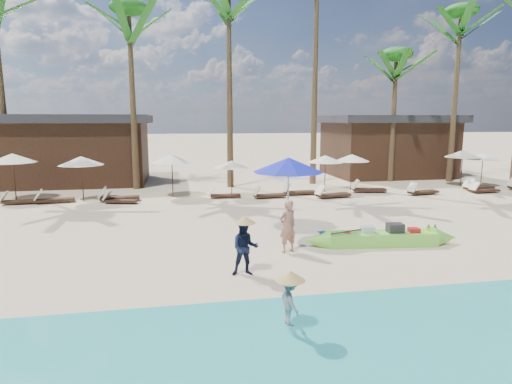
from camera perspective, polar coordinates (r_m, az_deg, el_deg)
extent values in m
plane|color=beige|center=(12.07, -5.22, -9.65)|extent=(240.00, 240.00, 0.00)
cube|color=tan|center=(7.56, -1.36, -22.02)|extent=(240.00, 4.50, 0.01)
cube|color=#78E846|center=(14.34, 16.35, -6.03)|extent=(3.54, 1.08, 0.42)
cube|color=white|center=(14.33, 16.36, -5.95)|extent=(3.03, 0.83, 0.19)
cube|color=#262628|center=(14.42, 18.05, -4.76)|extent=(0.53, 0.43, 0.38)
cube|color=silver|center=(14.17, 14.66, -5.01)|extent=(0.42, 0.37, 0.31)
cube|color=red|center=(14.63, 20.31, -4.97)|extent=(0.36, 0.31, 0.24)
cylinder|color=red|center=(13.99, 12.08, -5.53)|extent=(0.24, 0.24, 0.10)
cylinder|color=#262628|center=(13.82, 11.12, -5.72)|extent=(0.22, 0.22, 0.09)
sphere|color=#C6B97C|center=(13.77, 9.74, -5.49)|extent=(0.20, 0.20, 0.20)
cylinder|color=yellow|center=(15.00, 21.99, -4.82)|extent=(0.15, 0.15, 0.20)
cylinder|color=yellow|center=(15.10, 22.73, -4.77)|extent=(0.15, 0.15, 0.20)
imported|color=tan|center=(12.95, 4.23, -4.58)|extent=(0.69, 0.57, 1.62)
imported|color=#121832|center=(11.06, -1.47, -7.49)|extent=(0.75, 0.61, 1.44)
imported|color=gray|center=(8.21, 4.54, -14.29)|extent=(0.44, 0.65, 0.93)
cylinder|color=#99999E|center=(15.05, 4.30, -0.64)|extent=(0.06, 0.06, 2.62)
cone|color=#141FC2|center=(14.89, 4.36, 3.64)|extent=(2.50, 2.50, 0.51)
cylinder|color=#382316|center=(24.55, -29.54, 1.69)|extent=(0.06, 0.06, 2.28)
cone|color=#F1ECCB|center=(24.46, -29.72, 3.96)|extent=(2.28, 2.28, 0.46)
cube|color=#382316|center=(23.32, -28.91, -1.10)|extent=(1.60, 0.59, 0.11)
cube|color=#F1ECCB|center=(23.47, -30.60, -0.49)|extent=(0.38, 0.53, 0.46)
cylinder|color=#382316|center=(22.67, -22.15, 1.54)|extent=(0.05, 0.05, 2.17)
cone|color=#F1ECCB|center=(22.57, -22.30, 3.88)|extent=(2.17, 2.17, 0.43)
cube|color=#382316|center=(22.91, -25.14, -0.95)|extent=(1.78, 0.86, 0.12)
cube|color=#F1ECCB|center=(22.93, -27.06, -0.32)|extent=(0.48, 0.61, 0.50)
cube|color=#382316|center=(22.22, -17.67, -0.76)|extent=(1.90, 0.73, 0.13)
cube|color=#F1ECCB|center=(22.22, -19.83, -0.02)|extent=(0.46, 0.63, 0.54)
cylinder|color=#382316|center=(22.64, -11.09, 2.06)|extent=(0.05, 0.05, 2.17)
cone|color=#F1ECCB|center=(22.54, -11.16, 4.41)|extent=(2.17, 2.17, 0.43)
cube|color=#382316|center=(21.58, -17.53, -1.12)|extent=(1.62, 0.86, 0.11)
cube|color=#F1ECCB|center=(21.79, -19.24, -0.39)|extent=(0.46, 0.57, 0.45)
cylinder|color=#382316|center=(22.08, -3.27, 1.64)|extent=(0.05, 0.05, 1.87)
cone|color=#F1ECCB|center=(21.98, -3.29, 3.72)|extent=(1.87, 1.87, 0.37)
cube|color=#382316|center=(22.11, -4.11, -0.45)|extent=(1.57, 0.60, 0.11)
cube|color=#F1ECCB|center=(22.05, -5.88, 0.21)|extent=(0.38, 0.52, 0.45)
cube|color=#382316|center=(22.04, 1.84, -0.45)|extent=(1.66, 0.69, 0.11)
cube|color=#F1ECCB|center=(21.77, 0.07, 0.19)|extent=(0.42, 0.56, 0.47)
cylinder|color=#382316|center=(24.15, 9.18, 2.36)|extent=(0.05, 0.05, 2.00)
cone|color=#F1ECCB|center=(24.06, 9.23, 4.39)|extent=(2.00, 2.00, 0.40)
cube|color=#382316|center=(23.07, 5.89, -0.03)|extent=(1.73, 0.63, 0.12)
cube|color=#F1ECCB|center=(22.79, 4.11, 0.65)|extent=(0.41, 0.57, 0.50)
cube|color=#382316|center=(22.45, 10.30, -0.38)|extent=(1.84, 0.84, 0.13)
cube|color=#F1ECCB|center=(22.03, 8.56, 0.30)|extent=(0.48, 0.63, 0.52)
cylinder|color=#382316|center=(25.04, 12.59, 2.52)|extent=(0.05, 0.05, 2.01)
cone|color=#F1ECCB|center=(24.95, 12.66, 4.48)|extent=(2.01, 2.01, 0.40)
cube|color=#382316|center=(24.56, 14.87, 0.30)|extent=(1.86, 0.93, 0.13)
cube|color=#F1ECCB|center=(24.35, 13.11, 1.04)|extent=(0.51, 0.65, 0.52)
cylinder|color=#382316|center=(28.72, 25.74, 2.79)|extent=(0.05, 0.05, 2.13)
cone|color=#F1ECCB|center=(28.64, 25.88, 4.61)|extent=(2.13, 2.13, 0.43)
cube|color=#382316|center=(24.77, 21.40, 0.02)|extent=(1.75, 0.83, 0.12)
cube|color=#F1ECCB|center=(24.24, 20.13, 0.61)|extent=(0.47, 0.60, 0.49)
cube|color=#382316|center=(26.78, 28.22, 0.18)|extent=(1.57, 0.54, 0.11)
cube|color=#F1ECCB|center=(26.31, 27.11, 0.73)|extent=(0.36, 0.51, 0.46)
cylinder|color=#382316|center=(29.17, 27.90, 2.57)|extent=(0.05, 0.05, 1.98)
cone|color=#F1ECCB|center=(29.09, 28.03, 4.23)|extent=(1.98, 1.98, 0.40)
cube|color=#382316|center=(27.59, 27.59, 0.52)|extent=(1.88, 0.91, 0.13)
cube|color=#F1ECCB|center=(26.96, 26.52, 1.10)|extent=(0.51, 0.65, 0.53)
cube|color=#F1ECCB|center=(28.66, 31.01, 1.15)|extent=(0.46, 0.61, 0.51)
cone|color=brown|center=(28.11, -30.80, 11.24)|extent=(0.40, 0.40, 10.89)
cone|color=brown|center=(25.76, -16.11, 11.56)|extent=(0.40, 0.40, 10.08)
ellipsoid|color=#236F1B|center=(26.46, -16.65, 22.51)|extent=(2.08, 2.08, 0.88)
cone|color=brown|center=(25.62, -3.55, 13.24)|extent=(0.40, 0.40, 11.26)
cone|color=brown|center=(27.22, 7.87, 14.96)|extent=(0.40, 0.40, 13.16)
cone|color=brown|center=(29.35, 17.83, 9.23)|extent=(0.40, 0.40, 8.07)
ellipsoid|color=#236F1B|center=(29.64, 18.25, 17.04)|extent=(2.08, 2.08, 0.88)
cone|color=brown|center=(30.63, 25.00, 11.19)|extent=(0.40, 0.40, 10.64)
ellipsoid|color=#236F1B|center=(31.32, 25.72, 20.94)|extent=(2.08, 2.08, 0.88)
cube|color=#382316|center=(29.76, -24.20, 4.72)|extent=(10.00, 6.00, 3.80)
cube|color=#2D2D33|center=(29.69, -24.48, 8.86)|extent=(10.80, 6.60, 0.50)
cube|color=#382316|center=(32.60, 16.97, 5.49)|extent=(8.00, 6.00, 3.80)
cube|color=#2D2D33|center=(32.53, 17.15, 9.27)|extent=(8.80, 6.60, 0.50)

